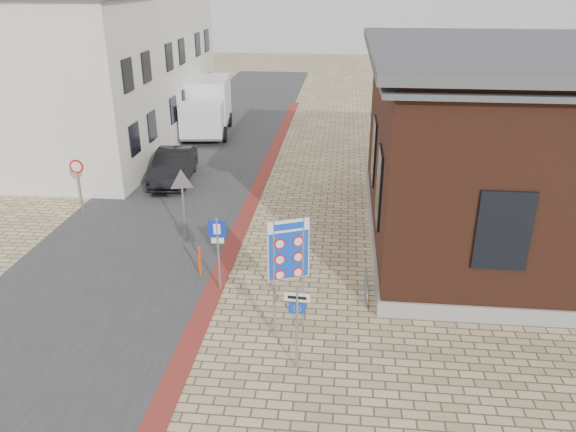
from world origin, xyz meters
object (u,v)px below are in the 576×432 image
at_px(border_sign, 288,252).
at_px(bollard, 200,261).
at_px(essen_sign, 297,317).
at_px(box_truck, 207,106).
at_px(sedan, 174,166).
at_px(parking_sign, 218,242).

xyz_separation_m(border_sign, bollard, (-3.11, 2.69, -1.85)).
distance_m(border_sign, essen_sign, 1.87).
distance_m(box_truck, bollard, 18.08).
distance_m(essen_sign, bollard, 5.62).
height_order(box_truck, border_sign, border_sign).
relative_size(sedan, parking_sign, 1.88).
bearing_deg(parking_sign, sedan, 108.46).
distance_m(parking_sign, bollard, 1.59).
bearing_deg(box_truck, sedan, -93.48).
xyz_separation_m(sedan, bollard, (3.43, -8.80, -0.23)).
xyz_separation_m(essen_sign, parking_sign, (-2.67, 3.50, 0.14)).
xyz_separation_m(border_sign, parking_sign, (-2.30, 1.89, -0.74)).
bearing_deg(bollard, box_truck, 102.51).
height_order(box_truck, bollard, box_truck).
relative_size(essen_sign, bollard, 2.22).
bearing_deg(border_sign, parking_sign, 117.04).
bearing_deg(border_sign, box_truck, 85.57).
distance_m(sedan, box_truck, 8.88).
bearing_deg(bollard, border_sign, -40.86).
relative_size(border_sign, essen_sign, 1.45).
relative_size(sedan, border_sign, 1.38).
bearing_deg(parking_sign, box_truck, 98.97).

